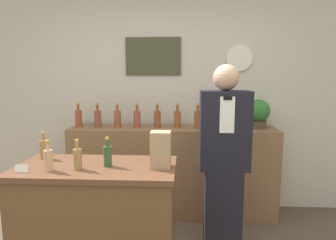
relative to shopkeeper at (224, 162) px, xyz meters
The scene contains 20 objects.
back_wall 1.26m from the shopkeeper, 120.51° to the left, with size 5.20×0.09×2.70m.
back_shelf 0.92m from the shopkeeper, 123.83° to the left, with size 2.31×0.44×1.02m.
display_counter 1.18m from the shopkeeper, 153.71° to the right, with size 1.17×0.59×0.95m.
shopkeeper is the anchor object (origin of this frame).
potted_plant 0.94m from the shopkeeper, 58.03° to the left, with size 0.25×0.25×0.32m.
paper_bag 0.76m from the shopkeeper, 135.38° to the right, with size 0.14×0.13×0.26m.
price_card_left 1.61m from the shopkeeper, 155.29° to the right, with size 0.09×0.02×0.06m.
counter_bottle_0 1.51m from the shopkeeper, 167.10° to the right, with size 0.06×0.06×0.22m.
counter_bottle_1 1.45m from the shopkeeper, 153.88° to the right, with size 0.06×0.06×0.22m.
counter_bottle_2 1.26m from the shopkeeper, 151.64° to the right, with size 0.06×0.06×0.22m.
counter_bottle_3 1.05m from the shopkeeper, 150.85° to the right, with size 0.06×0.06×0.22m.
shelf_bottle_0 1.73m from the shopkeeper, 155.29° to the left, with size 0.08×0.08×0.28m.
shelf_bottle_1 1.52m from the shopkeeper, 152.20° to the left, with size 0.08×0.08×0.28m.
shelf_bottle_2 1.34m from the shopkeeper, 147.34° to the left, with size 0.08×0.08×0.28m.
shelf_bottle_3 1.15m from the shopkeeper, 141.62° to the left, with size 0.08×0.08×0.28m.
shelf_bottle_4 1.01m from the shopkeeper, 132.40° to the left, with size 0.08×0.08×0.28m.
shelf_bottle_5 0.89m from the shopkeeper, 120.55° to the left, with size 0.08×0.08×0.28m.
shelf_bottle_6 0.79m from the shopkeeper, 106.08° to the left, with size 0.08×0.08×0.28m.
shelf_bottle_7 0.77m from the shopkeeper, 88.36° to the left, with size 0.08×0.08×0.28m.
shelf_bottle_8 0.81m from the shopkeeper, 71.33° to the left, with size 0.08×0.08×0.28m.
Camera 1 is at (0.24, -1.57, 1.62)m, focal length 32.00 mm.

